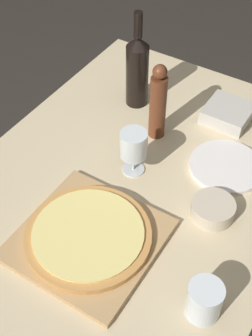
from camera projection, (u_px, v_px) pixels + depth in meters
The scene contains 11 objects.
ground_plane at pixel (128, 310), 1.94m from camera, with size 12.00×12.00×0.00m, color #2D2823.
dining_table at pixel (129, 208), 1.45m from camera, with size 0.94×1.35×0.77m.
cutting_board at pixel (89, 239), 1.24m from camera, with size 0.36×0.36×0.02m.
pizza at pixel (88, 235), 1.22m from camera, with size 0.34×0.34×0.02m.
wine_bottle at pixel (137, 70), 1.56m from camera, with size 0.08×0.08×0.34m.
pepper_mill at pixel (158, 103), 1.45m from camera, with size 0.05×0.05×0.27m.
wine_glass at pixel (134, 146), 1.35m from camera, with size 0.08×0.08×0.15m.
small_bowl at pixel (213, 209), 1.29m from camera, with size 0.12×0.12×0.05m.
drinking_tumbler at pixel (204, 300), 1.07m from camera, with size 0.08×0.08×0.10m.
dinner_plate at pixel (226, 166), 1.43m from camera, with size 0.23×0.23×0.01m.
food_container at pixel (228, 113), 1.57m from camera, with size 0.15×0.15×0.05m.
Camera 1 is at (0.47, -0.78, 1.81)m, focal length 50.00 mm.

